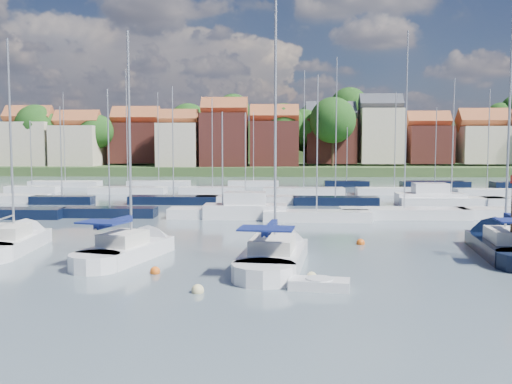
{
  "coord_description": "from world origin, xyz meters",
  "views": [
    {
      "loc": [
        -2.73,
        -28.05,
        6.27
      ],
      "look_at": [
        -4.19,
        14.0,
        2.75
      ],
      "focal_mm": 40.0,
      "sensor_mm": 36.0,
      "label": 1
    }
  ],
  "objects": [
    {
      "name": "buoy_b",
      "position": [
        -6.03,
        -4.46,
        0.0
      ],
      "size": [
        0.54,
        0.54,
        0.54
      ],
      "primitive_type": "sphere",
      "color": "beige",
      "rests_on": "ground"
    },
    {
      "name": "sailboat_navy",
      "position": [
        10.62,
        5.92,
        0.35
      ],
      "size": [
        4.61,
        12.26,
        16.55
      ],
      "rotation": [
        0.0,
        0.0,
        1.45
      ],
      "color": "black",
      "rests_on": "ground"
    },
    {
      "name": "far_shore_town",
      "position": [
        2.23,
        132.67,
        4.61
      ],
      "size": [
        212.46,
        90.0,
        22.27
      ],
      "color": "#3F5329",
      "rests_on": "ground"
    },
    {
      "name": "ground",
      "position": [
        0.0,
        40.0,
        0.0
      ],
      "size": [
        260.0,
        260.0,
        0.0
      ],
      "primitive_type": "plane",
      "color": "#404F58",
      "rests_on": "ground"
    },
    {
      "name": "sailboat_left",
      "position": [
        -10.58,
        3.54,
        0.36
      ],
      "size": [
        5.23,
        10.17,
        13.45
      ],
      "rotation": [
        0.0,
        0.0,
        1.29
      ],
      "color": "silver",
      "rests_on": "ground"
    },
    {
      "name": "marina_field",
      "position": [
        1.91,
        35.15,
        0.43
      ],
      "size": [
        79.62,
        41.41,
        15.93
      ],
      "color": "silver",
      "rests_on": "ground"
    },
    {
      "name": "buoy_e",
      "position": [
        2.61,
        7.56,
        0.0
      ],
      "size": [
        0.53,
        0.53,
        0.53
      ],
      "primitive_type": "sphere",
      "color": "#D85914",
      "rests_on": "ground"
    },
    {
      "name": "tender",
      "position": [
        -0.82,
        -3.65,
        0.22
      ],
      "size": [
        2.77,
        1.61,
        0.57
      ],
      "rotation": [
        0.0,
        0.0,
        -0.16
      ],
      "color": "silver",
      "rests_on": "ground"
    },
    {
      "name": "sailboat_far",
      "position": [
        -18.48,
        5.95,
        0.34
      ],
      "size": [
        3.41,
        10.35,
        13.56
      ],
      "rotation": [
        0.0,
        0.0,
        1.64
      ],
      "color": "silver",
      "rests_on": "ground"
    },
    {
      "name": "buoy_c",
      "position": [
        -8.59,
        -0.94,
        0.0
      ],
      "size": [
        0.5,
        0.5,
        0.5
      ],
      "primitive_type": "sphere",
      "color": "#D85914",
      "rests_on": "ground"
    },
    {
      "name": "buoy_d",
      "position": [
        -1.03,
        -1.74,
        0.0
      ],
      "size": [
        0.47,
        0.47,
        0.47
      ],
      "primitive_type": "sphere",
      "color": "beige",
      "rests_on": "ground"
    },
    {
      "name": "sailboat_centre",
      "position": [
        -2.65,
        2.45,
        0.35
      ],
      "size": [
        4.38,
        11.61,
        15.4
      ],
      "rotation": [
        0.0,
        0.0,
        1.45
      ],
      "color": "silver",
      "rests_on": "ground"
    }
  ]
}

